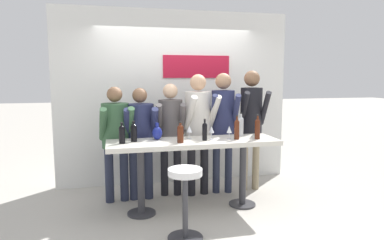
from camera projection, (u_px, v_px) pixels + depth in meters
name	position (u px, v px, depth m)	size (l,w,h in m)	color
ground_plane	(194.00, 209.00, 4.50)	(40.00, 40.00, 0.00)	#B2ADA3
back_wall	(175.00, 97.00, 5.58)	(3.79, 0.12, 2.79)	silver
tasting_table	(194.00, 151.00, 4.40)	(2.19, 0.61, 0.93)	silver
bar_stool	(185.00, 193.00, 3.61)	(0.38, 0.38, 0.78)	#333338
person_far_left	(116.00, 132.00, 4.67)	(0.48, 0.56, 1.60)	#23283D
person_left	(140.00, 132.00, 4.76)	(0.46, 0.53, 1.58)	#23283D
person_center_left	(171.00, 127.00, 4.92)	(0.45, 0.55, 1.64)	black
person_center	(198.00, 121.00, 4.93)	(0.49, 0.60, 1.77)	black
person_center_right	(223.00, 119.00, 5.02)	(0.46, 0.58, 1.79)	#23283D
person_right	(251.00, 116.00, 5.16)	(0.44, 0.57, 1.83)	gray
wine_bottle_0	(237.00, 128.00, 4.43)	(0.07, 0.07, 0.32)	#4C1E0F
wine_bottle_1	(257.00, 128.00, 4.45)	(0.07, 0.07, 0.32)	#4C1E0F
wine_bottle_2	(122.00, 134.00, 4.16)	(0.08, 0.08, 0.26)	black
wine_bottle_3	(134.00, 132.00, 4.28)	(0.08, 0.08, 0.26)	black
wine_bottle_4	(241.00, 126.00, 4.64)	(0.07, 0.07, 0.33)	#B7BCC1
wine_bottle_5	(205.00, 131.00, 4.36)	(0.06, 0.06, 0.28)	black
wine_bottle_6	(180.00, 133.00, 4.20)	(0.08, 0.08, 0.26)	#4C1E0F
wine_glass_0	(212.00, 130.00, 4.42)	(0.07, 0.07, 0.18)	silver
wine_glass_1	(229.00, 130.00, 4.42)	(0.07, 0.07, 0.18)	silver
wine_glass_2	(189.00, 129.00, 4.47)	(0.07, 0.07, 0.18)	silver
decorative_vase	(157.00, 133.00, 4.41)	(0.13, 0.13, 0.22)	navy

